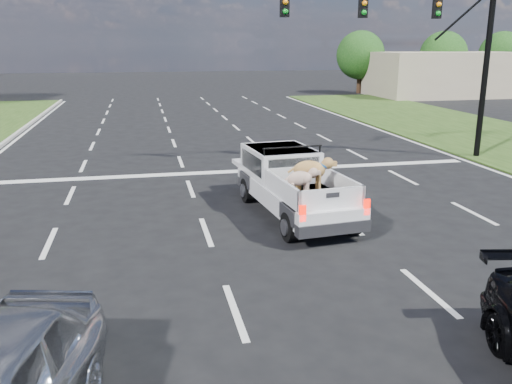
# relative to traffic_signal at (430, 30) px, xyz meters

# --- Properties ---
(ground) EXTENTS (160.00, 160.00, 0.00)m
(ground) POSITION_rel_traffic_signal_xyz_m (-7.20, -10.50, -4.73)
(ground) COLOR black
(ground) RESTS_ON ground
(road_markings) EXTENTS (17.75, 60.00, 0.01)m
(road_markings) POSITION_rel_traffic_signal_xyz_m (-7.20, -3.94, -4.72)
(road_markings) COLOR silver
(road_markings) RESTS_ON ground
(traffic_signal) EXTENTS (9.11, 0.31, 7.00)m
(traffic_signal) POSITION_rel_traffic_signal_xyz_m (0.00, 0.00, 0.00)
(traffic_signal) COLOR black
(traffic_signal) RESTS_ON ground
(building_right) EXTENTS (12.00, 7.00, 3.60)m
(building_right) POSITION_rel_traffic_signal_xyz_m (14.80, 23.50, -2.93)
(building_right) COLOR tan
(building_right) RESTS_ON ground
(tree_far_d) EXTENTS (4.20, 4.20, 5.40)m
(tree_far_d) POSITION_rel_traffic_signal_xyz_m (8.80, 27.50, -1.44)
(tree_far_d) COLOR #332114
(tree_far_d) RESTS_ON ground
(tree_far_e) EXTENTS (4.20, 4.20, 5.40)m
(tree_far_e) POSITION_rel_traffic_signal_xyz_m (16.80, 27.50, -1.44)
(tree_far_e) COLOR #332114
(tree_far_e) RESTS_ON ground
(tree_far_f) EXTENTS (4.20, 4.20, 5.40)m
(tree_far_f) POSITION_rel_traffic_signal_xyz_m (22.80, 27.50, -1.44)
(tree_far_f) COLOR #332114
(tree_far_f) RESTS_ON ground
(pickup_truck) EXTENTS (2.17, 4.88, 1.77)m
(pickup_truck) POSITION_rel_traffic_signal_xyz_m (-6.61, -5.54, -3.90)
(pickup_truck) COLOR black
(pickup_truck) RESTS_ON ground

